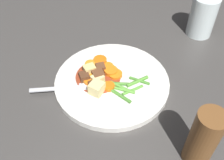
% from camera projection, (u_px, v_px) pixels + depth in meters
% --- Properties ---
extents(ground_plane, '(3.00, 3.00, 0.00)m').
position_uv_depth(ground_plane, '(112.00, 84.00, 0.64)').
color(ground_plane, '#423F3D').
extents(dinner_plate, '(0.28, 0.28, 0.02)m').
position_uv_depth(dinner_plate, '(112.00, 82.00, 0.64)').
color(dinner_plate, white).
rests_on(dinner_plate, ground_plane).
extents(stew_sauce, '(0.11, 0.11, 0.00)m').
position_uv_depth(stew_sauce, '(98.00, 77.00, 0.64)').
color(stew_sauce, '#93381E').
rests_on(stew_sauce, dinner_plate).
extents(carrot_slice_0, '(0.04, 0.04, 0.01)m').
position_uv_depth(carrot_slice_0, '(90.00, 80.00, 0.62)').
color(carrot_slice_0, orange).
rests_on(carrot_slice_0, dinner_plate).
extents(carrot_slice_1, '(0.04, 0.04, 0.01)m').
position_uv_depth(carrot_slice_1, '(115.00, 74.00, 0.64)').
color(carrot_slice_1, orange).
rests_on(carrot_slice_1, dinner_plate).
extents(carrot_slice_2, '(0.04, 0.04, 0.01)m').
position_uv_depth(carrot_slice_2, '(100.00, 61.00, 0.67)').
color(carrot_slice_2, orange).
rests_on(carrot_slice_2, dinner_plate).
extents(carrot_slice_3, '(0.04, 0.04, 0.01)m').
position_uv_depth(carrot_slice_3, '(109.00, 86.00, 0.61)').
color(carrot_slice_3, orange).
rests_on(carrot_slice_3, dinner_plate).
extents(carrot_slice_4, '(0.04, 0.04, 0.01)m').
position_uv_depth(carrot_slice_4, '(107.00, 67.00, 0.65)').
color(carrot_slice_4, orange).
rests_on(carrot_slice_4, dinner_plate).
extents(carrot_slice_5, '(0.04, 0.04, 0.01)m').
position_uv_depth(carrot_slice_5, '(111.00, 71.00, 0.64)').
color(carrot_slice_5, orange).
rests_on(carrot_slice_5, dinner_plate).
extents(carrot_slice_6, '(0.04, 0.04, 0.01)m').
position_uv_depth(carrot_slice_6, '(91.00, 65.00, 0.66)').
color(carrot_slice_6, orange).
rests_on(carrot_slice_6, dinner_plate).
extents(potato_chunk_0, '(0.03, 0.03, 0.03)m').
position_uv_depth(potato_chunk_0, '(97.00, 88.00, 0.59)').
color(potato_chunk_0, '#EAD68C').
rests_on(potato_chunk_0, dinner_plate).
extents(potato_chunk_1, '(0.03, 0.03, 0.03)m').
position_uv_depth(potato_chunk_1, '(90.00, 70.00, 0.64)').
color(potato_chunk_1, '#E5CC7A').
rests_on(potato_chunk_1, dinner_plate).
extents(potato_chunk_2, '(0.03, 0.03, 0.02)m').
position_uv_depth(potato_chunk_2, '(98.00, 79.00, 0.62)').
color(potato_chunk_2, '#EAD68C').
rests_on(potato_chunk_2, dinner_plate).
extents(meat_chunk_0, '(0.04, 0.04, 0.02)m').
position_uv_depth(meat_chunk_0, '(98.00, 75.00, 0.63)').
color(meat_chunk_0, brown).
rests_on(meat_chunk_0, dinner_plate).
extents(meat_chunk_1, '(0.03, 0.03, 0.02)m').
position_uv_depth(meat_chunk_1, '(93.00, 85.00, 0.60)').
color(meat_chunk_1, '#4C2B19').
rests_on(meat_chunk_1, dinner_plate).
extents(meat_chunk_2, '(0.03, 0.03, 0.02)m').
position_uv_depth(meat_chunk_2, '(84.00, 77.00, 0.62)').
color(meat_chunk_2, '#56331E').
rests_on(meat_chunk_2, dinner_plate).
extents(meat_chunk_3, '(0.03, 0.03, 0.02)m').
position_uv_depth(meat_chunk_3, '(101.00, 68.00, 0.64)').
color(meat_chunk_3, brown).
rests_on(meat_chunk_3, dinner_plate).
extents(green_bean_0, '(0.05, 0.01, 0.01)m').
position_uv_depth(green_bean_0, '(140.00, 81.00, 0.62)').
color(green_bean_0, '#4C8E33').
rests_on(green_bean_0, dinner_plate).
extents(green_bean_1, '(0.04, 0.05, 0.01)m').
position_uv_depth(green_bean_1, '(137.00, 81.00, 0.62)').
color(green_bean_1, '#599E38').
rests_on(green_bean_1, dinner_plate).
extents(green_bean_2, '(0.06, 0.03, 0.01)m').
position_uv_depth(green_bean_2, '(116.00, 84.00, 0.62)').
color(green_bean_2, '#4C8E33').
rests_on(green_bean_2, dinner_plate).
extents(green_bean_3, '(0.03, 0.05, 0.01)m').
position_uv_depth(green_bean_3, '(133.00, 90.00, 0.60)').
color(green_bean_3, '#599E38').
rests_on(green_bean_3, dinner_plate).
extents(green_bean_4, '(0.07, 0.02, 0.01)m').
position_uv_depth(green_bean_4, '(119.00, 95.00, 0.59)').
color(green_bean_4, '#4C8E33').
rests_on(green_bean_4, dinner_plate).
extents(green_bean_5, '(0.05, 0.02, 0.01)m').
position_uv_depth(green_bean_5, '(124.00, 90.00, 0.60)').
color(green_bean_5, '#66AD42').
rests_on(green_bean_5, dinner_plate).
extents(green_bean_6, '(0.05, 0.01, 0.01)m').
position_uv_depth(green_bean_6, '(120.00, 86.00, 0.61)').
color(green_bean_6, '#66AD42').
rests_on(green_bean_6, dinner_plate).
extents(fork, '(0.15, 0.11, 0.00)m').
position_uv_depth(fork, '(70.00, 88.00, 0.61)').
color(fork, silver).
rests_on(fork, dinner_plate).
extents(water_glass, '(0.07, 0.07, 0.12)m').
position_uv_depth(water_glass, '(203.00, 16.00, 0.74)').
color(water_glass, silver).
rests_on(water_glass, ground_plane).
extents(pepper_mill, '(0.05, 0.05, 0.14)m').
position_uv_depth(pepper_mill, '(203.00, 139.00, 0.46)').
color(pepper_mill, brown).
rests_on(pepper_mill, ground_plane).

